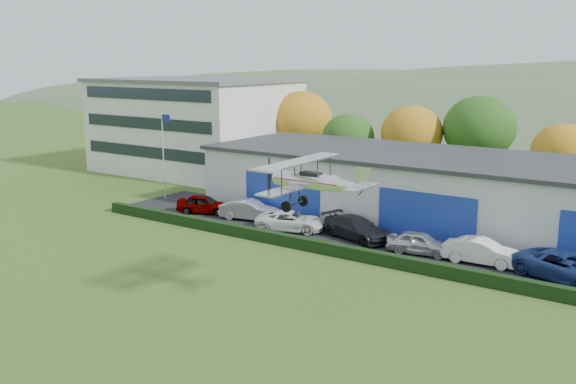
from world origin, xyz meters
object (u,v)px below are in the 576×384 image
Objects in this scene: car_3 at (356,228)px; car_4 at (420,243)px; flagpole at (164,147)px; car_0 at (204,204)px; car_6 at (568,267)px; car_2 at (291,221)px; hangar at (457,191)px; car_5 at (482,252)px; car_1 at (250,210)px; biplane at (312,180)px; office_block at (196,125)px.

car_3 is 5.11m from car_4.
car_0 is at bearing -18.04° from flagpole.
car_6 reaches higher than car_3.
car_4 is at bearing -113.92° from car_0.
car_2 is 19.08m from car_6.
hangar is 8.63× the size of car_5.
biplane is (13.69, -12.57, 5.88)m from car_1.
car_2 is (23.53, -15.51, -4.44)m from office_block.
office_block reaches higher than car_6.
hangar is at bearing -3.93° from car_4.
hangar is 7.84× the size of car_2.
office_block is at bearing 139.71° from biplane.
car_6 reaches higher than car_1.
car_0 is at bearing -156.14° from hangar.
car_5 reaches higher than car_2.
car_0 is at bearing 86.39° from car_5.
car_2 is at bearing -115.46° from car_0.
flagpole reaches higher than hangar.
car_1 is 0.93× the size of car_2.
office_block is 28.53m from car_2.
car_1 is at bearing 106.33° from car_3.
flagpole is at bearing 59.49° from car_2.
biplane reaches higher than car_4.
flagpole is 1.33× the size of car_6.
car_4 is at bearing 85.34° from biplane.
office_block is 37.27m from car_4.
car_3 is 14.06m from car_6.
biplane is (-0.86, -11.85, 5.95)m from car_4.
hangar is at bearing -89.17° from car_0.
biplane is (9.25, -11.76, 5.96)m from car_2.
car_5 is (14.07, 0.33, 0.06)m from car_2.
car_3 is at bearing 107.96° from biplane.
car_5 is (18.50, -0.47, -0.02)m from car_1.
car_5 is (22.94, -0.04, 0.02)m from car_0.
office_block is 3.43× the size of car_6.
car_5 is at bearing 105.50° from car_6.
hangar reaches higher than car_2.
car_3 is (28.58, -14.71, -4.37)m from office_block.
car_1 is (10.98, -1.70, -3.94)m from flagpole.
car_3 reaches higher than car_5.
car_0 is at bearing 80.84° from car_4.
car_3 is 14.49m from biplane.
office_block reaches higher than car_4.
car_2 is (15.42, -2.51, -4.02)m from flagpole.
car_5 is 14.29m from biplane.
car_0 is (6.55, -2.13, -3.98)m from flagpole.
flagpole is 1.55× the size of car_2.
car_3 is (20.47, -1.71, -3.95)m from flagpole.
car_1 is 14.56m from car_4.
car_3 is 0.84× the size of biplane.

